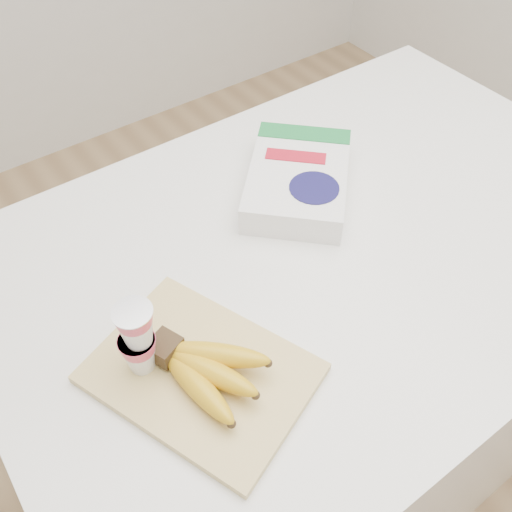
# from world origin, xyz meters

# --- Properties ---
(room) EXTENTS (4.00, 4.00, 4.00)m
(room) POSITION_xyz_m (0.00, 0.00, 1.35)
(room) COLOR tan
(room) RESTS_ON ground
(table) EXTENTS (1.36, 0.91, 1.02)m
(table) POSITION_xyz_m (0.00, 0.00, 0.51)
(table) COLOR white
(table) RESTS_ON ground
(cutting_board) EXTENTS (0.35, 0.40, 0.02)m
(cutting_board) POSITION_xyz_m (-0.38, -0.12, 1.03)
(cutting_board) COLOR tan
(cutting_board) RESTS_ON table
(bananas) EXTENTS (0.16, 0.20, 0.06)m
(bananas) POSITION_xyz_m (-0.38, -0.13, 1.06)
(bananas) COLOR #382816
(bananas) RESTS_ON cutting_board
(yogurt_stack) EXTENTS (0.06, 0.06, 0.14)m
(yogurt_stack) POSITION_xyz_m (-0.44, -0.06, 1.11)
(yogurt_stack) COLOR white
(yogurt_stack) RESTS_ON cutting_board
(cereal_box) EXTENTS (0.35, 0.35, 0.07)m
(cereal_box) POSITION_xyz_m (0.03, 0.14, 1.05)
(cereal_box) COLOR white
(cereal_box) RESTS_ON table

